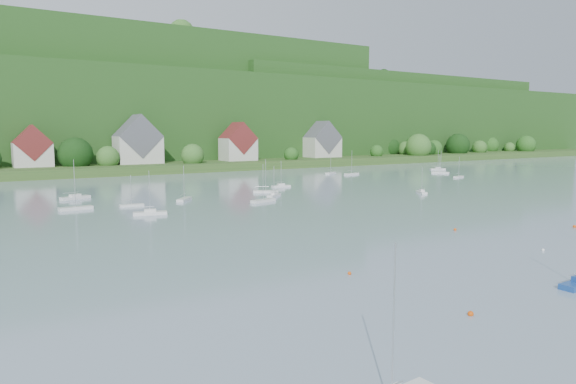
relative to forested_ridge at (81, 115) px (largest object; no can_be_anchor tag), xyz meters
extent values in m
cube|color=#2D541F|center=(-0.39, -68.57, -21.39)|extent=(600.00, 60.00, 3.00)
cube|color=#1B4014|center=(-0.39, 6.43, -2.89)|extent=(620.00, 160.00, 40.00)
cube|color=#1B4014|center=(9.61, 1.43, 5.11)|extent=(240.00, 130.00, 60.00)
cube|color=#1B4014|center=(159.61, -13.57, -0.89)|extent=(200.00, 110.00, 48.00)
sphere|color=#255319|center=(218.42, -72.04, -16.56)|extent=(10.24, 10.24, 10.24)
sphere|color=#296023|center=(141.10, -88.35, -15.70)|extent=(12.88, 12.88, 12.88)
sphere|color=black|center=(138.95, -70.63, -16.49)|extent=(10.46, 10.46, 10.46)
sphere|color=#255319|center=(118.03, -83.67, -17.79)|extent=(6.45, 6.45, 6.45)
sphere|color=#296023|center=(227.78, -78.69, -17.82)|extent=(6.37, 6.37, 6.37)
sphere|color=black|center=(151.61, -74.57, -16.42)|extent=(10.68, 10.68, 10.68)
sphere|color=black|center=(177.51, -82.15, -15.71)|extent=(12.85, 12.85, 12.85)
sphere|color=#296023|center=(-7.19, -84.69, -17.23)|extent=(8.19, 8.19, 8.19)
sphere|color=#296023|center=(153.57, -78.22, -16.47)|extent=(10.50, 10.50, 10.50)
sphere|color=black|center=(152.37, -84.29, -17.27)|extent=(8.05, 8.05, 8.05)
sphere|color=#296023|center=(46.46, -76.48, -15.93)|extent=(12.16, 12.16, 12.16)
sphere|color=#296023|center=(22.59, -88.64, -17.05)|extent=(8.73, 8.73, 8.73)
sphere|color=#255319|center=(198.25, -80.81, -17.37)|extent=(7.74, 7.74, 7.74)
sphere|color=#255319|center=(158.64, -82.46, -17.02)|extent=(8.84, 8.84, 8.84)
sphere|color=#255319|center=(235.46, -84.33, -16.22)|extent=(11.28, 11.28, 11.28)
sphere|color=#255319|center=(67.44, -86.88, -17.86)|extent=(6.24, 6.24, 6.24)
sphere|color=black|center=(89.03, -74.03, -17.23)|extent=(8.16, 8.16, 8.16)
sphere|color=#296023|center=(144.37, -76.25, -17.26)|extent=(8.09, 8.09, 8.09)
sphere|color=#296023|center=(196.74, -81.27, -17.24)|extent=(8.14, 8.14, 8.14)
sphere|color=black|center=(-17.40, -82.21, -16.01)|extent=(11.92, 11.92, 11.92)
sphere|color=#255319|center=(39.10, -13.54, 37.36)|extent=(12.83, 12.83, 12.83)
sphere|color=#255319|center=(0.71, 11.08, 37.34)|extent=(12.73, 12.73, 12.73)
sphere|color=#255319|center=(83.00, -24.04, 37.13)|extent=(11.50, 11.50, 11.50)
sphere|color=#255319|center=(60.32, 6.32, 37.68)|extent=(14.65, 14.65, 14.65)
sphere|color=#296023|center=(38.86, -37.28, 37.20)|extent=(11.95, 11.95, 11.95)
sphere|color=#255319|center=(119.05, -29.99, 36.82)|extent=(9.76, 9.76, 9.76)
sphere|color=black|center=(-3.87, -25.26, 36.55)|extent=(8.21, 8.21, 8.21)
sphere|color=#296023|center=(-23.22, -1.47, 37.26)|extent=(12.24, 12.24, 12.24)
sphere|color=#296023|center=(114.11, -25.59, 36.69)|extent=(9.00, 9.00, 9.00)
sphere|color=#255319|center=(100.63, -10.60, 36.52)|extent=(8.03, 8.03, 8.03)
sphere|color=#296023|center=(176.25, -10.27, 24.78)|extent=(9.52, 9.52, 9.52)
sphere|color=#296023|center=(232.80, -9.57, 24.71)|extent=(9.12, 9.12, 9.12)
sphere|color=#296023|center=(100.08, -10.21, 25.73)|extent=(14.97, 14.97, 14.97)
sphere|color=black|center=(161.52, -39.71, 24.43)|extent=(7.52, 7.52, 7.52)
sphere|color=#255319|center=(78.27, -12.75, 24.82)|extent=(9.78, 9.78, 9.78)
sphere|color=#255319|center=(119.29, -13.86, 25.22)|extent=(12.02, 12.02, 12.02)
sphere|color=black|center=(137.50, -32.55, 25.14)|extent=(11.57, 11.57, 11.57)
sphere|color=#255319|center=(122.03, -45.83, 25.33)|extent=(12.65, 12.65, 12.65)
sphere|color=#296023|center=(142.24, -40.20, 24.56)|extent=(8.28, 8.28, 8.28)
sphere|color=black|center=(167.50, -4.26, 24.42)|extent=(7.47, 7.47, 7.47)
sphere|color=#296023|center=(98.74, -21.35, 24.77)|extent=(9.48, 9.48, 9.48)
sphere|color=black|center=(189.04, 2.65, 18.59)|extent=(8.43, 8.43, 8.43)
sphere|color=black|center=(181.67, -23.89, 19.48)|extent=(13.54, 13.54, 13.54)
sphere|color=black|center=(118.27, -16.22, 19.75)|extent=(15.08, 15.08, 15.08)
sphere|color=#296023|center=(108.01, -0.55, 19.91)|extent=(15.99, 15.99, 15.99)
sphere|color=black|center=(-4.10, 3.64, 19.86)|extent=(15.72, 15.72, 15.72)
sphere|color=#296023|center=(218.01, 32.93, 19.59)|extent=(14.17, 14.17, 14.17)
sphere|color=#255319|center=(10.49, -0.65, 18.96)|extent=(10.54, 10.54, 10.54)
sphere|color=black|center=(232.70, -34.58, 19.59)|extent=(14.14, 14.14, 14.14)
cube|color=beige|center=(-30.39, -79.57, -15.89)|extent=(12.00, 9.00, 8.00)
cube|color=maroon|center=(-30.39, -79.57, -11.89)|extent=(12.00, 9.36, 12.00)
cube|color=beige|center=(4.61, -80.57, -14.89)|extent=(16.00, 11.00, 10.00)
cube|color=#53545B|center=(4.61, -80.57, -9.89)|extent=(16.00, 11.44, 16.00)
cube|color=beige|center=(44.61, -82.57, -15.39)|extent=(13.00, 10.00, 9.00)
cube|color=maroon|center=(44.61, -82.57, -10.89)|extent=(13.00, 10.40, 13.00)
cube|color=beige|center=(89.61, -78.57, -15.39)|extent=(15.00, 10.00, 9.00)
cube|color=#53545B|center=(89.61, -78.57, -10.89)|extent=(15.00, 10.40, 15.00)
cylinder|color=silver|center=(-31.79, -252.70, -17.93)|extent=(0.10, 0.10, 8.54)
sphere|color=#DB4B0A|center=(-16.05, -245.20, -22.89)|extent=(0.49, 0.49, 0.49)
sphere|color=white|center=(10.47, -234.96, -22.89)|extent=(0.38, 0.38, 0.38)
sphere|color=#DB4B0A|center=(29.67, -228.22, -22.89)|extent=(0.49, 0.49, 0.49)
sphere|color=#DB4B0A|center=(11.95, -220.05, -22.89)|extent=(0.43, 0.43, 0.43)
sphere|color=#DB4B0A|center=(-16.71, -230.47, -22.89)|extent=(0.40, 0.40, 0.40)
cube|color=silver|center=(104.48, -133.85, -22.60)|extent=(5.81, 4.04, 0.57)
cube|color=silver|center=(104.48, -133.85, -22.07)|extent=(2.29, 1.91, 0.50)
cylinder|color=silver|center=(104.48, -133.85, -18.75)|extent=(0.10, 0.10, 7.14)
cylinder|color=silver|center=(103.72, -133.45, -21.42)|extent=(2.83, 1.51, 0.08)
cube|color=silver|center=(2.85, -177.38, -22.59)|extent=(6.16, 3.20, 0.59)
cylinder|color=silver|center=(2.85, -177.38, -18.59)|extent=(0.10, 0.10, 7.42)
cylinder|color=silver|center=(1.99, -177.63, -21.39)|extent=(3.16, 0.96, 0.08)
cube|color=silver|center=(95.21, -142.82, -22.65)|extent=(4.79, 1.45, 0.48)
cylinder|color=silver|center=(95.21, -142.82, -19.44)|extent=(0.10, 0.10, 5.95)
cylinder|color=silver|center=(94.49, -142.81, -21.51)|extent=(2.62, 0.14, 0.08)
cube|color=silver|center=(-29.80, -151.32, -22.56)|extent=(6.69, 3.82, 0.65)
cube|color=silver|center=(-29.80, -151.32, -21.99)|extent=(2.55, 1.93, 0.50)
cylinder|color=silver|center=(-29.80, -151.32, -18.21)|extent=(0.10, 0.10, 8.06)
cylinder|color=silver|center=(-30.71, -151.64, -21.34)|extent=(3.38, 1.24, 0.08)
cube|color=silver|center=(62.05, -133.80, -22.58)|extent=(6.36, 3.06, 0.61)
cylinder|color=silver|center=(62.05, -133.80, -18.44)|extent=(0.10, 0.10, 7.67)
cylinder|color=silver|center=(61.16, -134.00, -21.37)|extent=(3.30, 0.84, 0.08)
cube|color=silver|center=(42.84, -184.01, -22.65)|extent=(3.37, 4.76, 0.47)
cube|color=silver|center=(42.84, -184.01, -22.17)|extent=(1.58, 1.88, 0.50)
cylinder|color=silver|center=(42.84, -184.01, -19.49)|extent=(0.10, 0.10, 5.86)
cylinder|color=silver|center=(42.51, -184.63, -21.52)|extent=(1.28, 2.31, 0.08)
cube|color=silver|center=(-22.42, -169.17, -22.65)|extent=(4.70, 1.51, 0.46)
cylinder|color=silver|center=(-22.42, -169.17, -19.52)|extent=(0.10, 0.10, 5.81)
cylinder|color=silver|center=(-23.12, -169.13, -21.52)|extent=(2.56, 0.20, 0.08)
cube|color=silver|center=(-10.40, -166.36, -22.61)|extent=(4.80, 5.27, 0.56)
cylinder|color=silver|center=(-10.40, -166.36, -18.84)|extent=(0.10, 0.10, 6.98)
cylinder|color=silver|center=(-10.94, -167.00, -21.43)|extent=(2.05, 2.39, 0.08)
cube|color=silver|center=(9.67, -170.32, -22.63)|extent=(4.97, 4.20, 0.51)
cube|color=silver|center=(9.67, -170.32, -22.12)|extent=(2.04, 1.87, 0.50)
cylinder|color=silver|center=(9.67, -170.32, -19.17)|extent=(0.10, 0.10, 6.41)
cylinder|color=silver|center=(9.05, -170.78, -21.47)|extent=(2.31, 1.74, 0.08)
cube|color=silver|center=(-32.60, -167.92, -22.58)|extent=(6.24, 2.21, 0.61)
cylinder|color=silver|center=(-32.60, -167.92, -18.45)|extent=(0.10, 0.10, 7.64)
cylinder|color=silver|center=(-33.52, -168.00, -21.38)|extent=(3.36, 0.36, 0.08)
cube|color=silver|center=(-22.46, -181.28, -22.59)|extent=(6.08, 3.08, 0.59)
cube|color=silver|center=(-22.46, -181.28, -22.05)|extent=(2.27, 1.63, 0.50)
cylinder|color=silver|center=(-22.46, -181.28, -18.64)|extent=(0.10, 0.10, 7.32)
cylinder|color=silver|center=(-23.31, -181.05, -21.40)|extent=(3.13, 0.90, 0.08)
cube|color=silver|center=(58.40, -126.76, -22.60)|extent=(5.75, 4.17, 0.57)
cylinder|color=silver|center=(58.40, -126.76, -18.76)|extent=(0.10, 0.10, 7.12)
cylinder|color=silver|center=(57.65, -127.18, -21.42)|extent=(2.77, 1.60, 0.08)
cube|color=silver|center=(92.49, -145.77, -22.59)|extent=(4.72, 5.95, 0.60)
cylinder|color=silver|center=(92.49, -145.77, -18.52)|extent=(0.10, 0.10, 7.52)
cylinder|color=silver|center=(91.99, -145.02, -21.38)|extent=(1.89, 2.81, 0.08)
cube|color=silver|center=(21.19, -154.55, -22.63)|extent=(5.31, 1.99, 0.52)
cube|color=silver|center=(21.19, -154.55, -22.12)|extent=(1.91, 1.20, 0.50)
cylinder|color=silver|center=(21.19, -154.55, -19.13)|extent=(0.10, 0.10, 6.48)
cylinder|color=silver|center=(20.41, -154.47, -21.47)|extent=(2.85, 0.38, 0.08)
cube|color=silver|center=(84.72, -160.18, -22.64)|extent=(5.19, 2.78, 0.50)
cylinder|color=silver|center=(84.72, -160.18, -19.26)|extent=(0.10, 0.10, 6.25)
cylinder|color=silver|center=(84.00, -160.40, -21.49)|extent=(2.65, 0.87, 0.08)
cube|color=silver|center=(11.55, -163.19, -22.59)|extent=(6.10, 4.30, 0.60)
cylinder|color=silver|center=(11.55, -163.19, -18.53)|extent=(0.10, 0.10, 7.52)
cylinder|color=silver|center=(10.75, -162.77, -21.39)|extent=(2.96, 1.62, 0.08)
camera|label=1|loc=(-50.09, -271.61, -8.05)|focal=32.31mm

